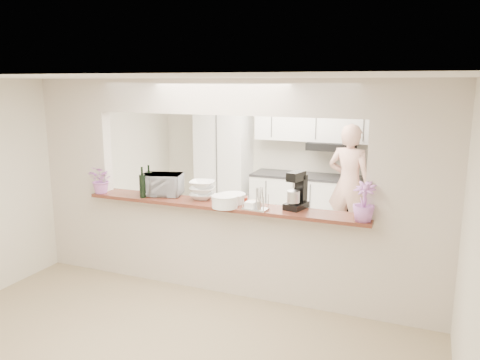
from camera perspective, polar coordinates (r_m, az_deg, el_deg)
The scene contains 19 objects.
floor at distance 5.80m, azimuth -1.94°, elevation -13.23°, with size 6.00×6.00×0.00m, color tan.
tile_overlay at distance 7.13m, azimuth 3.18°, elevation -8.27°, with size 5.00×2.90×0.01m, color beige.
partition at distance 5.34m, azimuth -2.05°, elevation 1.32°, with size 5.00×0.15×2.50m.
bar_counter at distance 5.58m, azimuth -2.00°, elevation -7.89°, with size 3.40×0.38×1.09m.
kitchen_cabinets at distance 8.01m, azimuth 4.73°, elevation 1.16°, with size 3.15×0.62×2.25m.
refrigerator at distance 7.61m, azimuth 20.81°, elevation -1.11°, with size 0.75×0.70×1.70m, color #9E9EA2.
flower_left at distance 6.09m, azimuth -16.52°, elevation 0.04°, with size 0.31×0.27×0.35m, color #E87BDF.
wine_bottle_a at distance 5.95m, azimuth -11.02°, elevation -0.27°, with size 0.07×0.07×0.36m.
wine_bottle_b at distance 5.74m, azimuth -11.80°, elevation -0.68°, with size 0.08×0.08×0.38m.
toaster_oven at distance 5.83m, azimuth -9.46°, elevation -0.55°, with size 0.48×0.32×0.27m, color #9D9DA2.
serving_bowls at distance 5.57m, azimuth -4.63°, elevation -1.26°, with size 0.29×0.29×0.22m, color white.
plate_stack_a at distance 5.20m, azimuth -1.87°, elevation -2.62°, with size 0.30×0.30×0.14m.
plate_stack_b at distance 5.40m, azimuth -0.92°, elevation -2.23°, with size 0.31×0.31×0.11m.
red_bowl at distance 5.41m, azimuth 0.26°, elevation -2.42°, with size 0.14×0.14×0.07m, color maroon.
tan_bowl at distance 5.25m, azimuth 1.85°, elevation -2.90°, with size 0.14×0.14×0.07m, color beige.
utensil_caddy at distance 5.10m, azimuth 1.91°, elevation -2.48°, with size 0.28×0.17×0.25m.
stand_mixer at distance 5.16m, azimuth 6.95°, elevation -1.46°, with size 0.24×0.32×0.42m.
flower_right at distance 4.82m, azimuth 14.88°, elevation -2.57°, with size 0.23×0.23×0.40m, color #CA74D8.
person at distance 7.34m, azimuth 13.15°, elevation -0.54°, with size 0.67×0.44×1.84m, color #D59F8A.
Camera 1 is at (2.15, -4.79, 2.46)m, focal length 35.00 mm.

